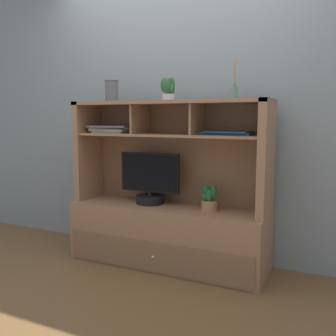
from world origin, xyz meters
The scene contains 10 objects.
floor_plane centered at (0.00, 0.00, -0.01)m, with size 6.00×6.00×0.02m, color brown.
back_wall centered at (0.00, 0.29, 1.40)m, with size 6.00×0.02×2.80m, color gray.
media_console centered at (0.00, 0.01, 0.40)m, with size 1.66×0.55×1.36m.
tv_monitor centered at (-0.17, 0.01, 0.67)m, with size 0.54×0.24×0.44m.
potted_orchid centered at (0.37, -0.01, 0.59)m, with size 0.15×0.15×0.20m.
magazine_stack_left centered at (0.49, 0.03, 1.11)m, with size 0.42×0.24×0.03m.
magazine_stack_centre centered at (-0.54, 0.00, 1.13)m, with size 0.39×0.26×0.06m.
diffuser_bottle centered at (0.54, 0.03, 1.42)m, with size 0.05×0.05×0.30m.
potted_succulent centered at (0.00, 0.01, 1.46)m, with size 0.13×0.11×0.19m.
ceramic_vase centered at (-0.54, 0.00, 1.46)m, with size 0.12×0.12×0.19m.
Camera 1 is at (1.34, -2.81, 1.23)m, focal length 40.60 mm.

